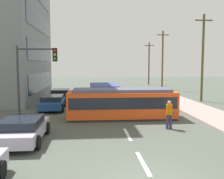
# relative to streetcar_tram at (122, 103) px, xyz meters

# --- Properties ---
(ground_plane) EXTENTS (120.00, 120.00, 0.00)m
(ground_plane) POSITION_rel_streetcar_tram_xyz_m (-0.20, -0.20, -1.08)
(ground_plane) COLOR #4A5148
(lane_stripe_1) EXTENTS (0.16, 2.40, 0.01)m
(lane_stripe_1) POSITION_rel_streetcar_tram_xyz_m (-0.20, -8.20, -1.07)
(lane_stripe_1) COLOR silver
(lane_stripe_1) RESTS_ON ground
(lane_stripe_2) EXTENTS (0.16, 2.40, 0.01)m
(lane_stripe_2) POSITION_rel_streetcar_tram_xyz_m (-0.20, -4.20, -1.07)
(lane_stripe_2) COLOR silver
(lane_stripe_2) RESTS_ON ground
(lane_stripe_3) EXTENTS (0.16, 2.40, 0.01)m
(lane_stripe_3) POSITION_rel_streetcar_tram_xyz_m (-0.20, 6.00, -1.07)
(lane_stripe_3) COLOR silver
(lane_stripe_3) RESTS_ON ground
(lane_stripe_4) EXTENTS (0.16, 2.40, 0.01)m
(lane_stripe_4) POSITION_rel_streetcar_tram_xyz_m (-0.20, 12.00, -1.07)
(lane_stripe_4) COLOR silver
(lane_stripe_4) RESTS_ON ground
(streetcar_tram) EXTENTS (7.45, 2.63, 2.09)m
(streetcar_tram) POSITION_rel_streetcar_tram_xyz_m (0.00, 0.00, 0.00)
(streetcar_tram) COLOR #F4511C
(streetcar_tram) RESTS_ON ground
(city_bus) EXTENTS (2.63, 5.20, 1.85)m
(city_bus) POSITION_rel_streetcar_tram_xyz_m (-0.86, 6.95, -0.02)
(city_bus) COLOR #394597
(city_bus) RESTS_ON ground
(pedestrian_crossing) EXTENTS (0.51, 0.36, 1.67)m
(pedestrian_crossing) POSITION_rel_streetcar_tram_xyz_m (2.39, -3.23, -0.14)
(pedestrian_crossing) COLOR #313051
(pedestrian_crossing) RESTS_ON ground
(parked_sedan_mid) EXTENTS (2.08, 4.30, 1.19)m
(parked_sedan_mid) POSITION_rel_streetcar_tram_xyz_m (-5.46, -5.02, -0.46)
(parked_sedan_mid) COLOR #B9B0CD
(parked_sedan_mid) RESTS_ON ground
(parked_sedan_far) EXTENTS (2.07, 4.44, 1.19)m
(parked_sedan_far) POSITION_rel_streetcar_tram_xyz_m (-5.31, 3.96, -0.46)
(parked_sedan_far) COLOR navy
(parked_sedan_far) RESTS_ON ground
(parked_sedan_furthest) EXTENTS (2.12, 4.47, 1.19)m
(parked_sedan_furthest) POSITION_rel_streetcar_tram_xyz_m (-5.25, 9.51, -0.45)
(parked_sedan_furthest) COLOR black
(parked_sedan_furthest) RESTS_ON ground
(traffic_light_mast) EXTENTS (2.51, 0.33, 4.91)m
(traffic_light_mast) POSITION_rel_streetcar_tram_xyz_m (-5.68, -1.16, 2.35)
(traffic_light_mast) COLOR #333333
(traffic_light_mast) RESTS_ON ground
(utility_pole_mid) EXTENTS (1.80, 0.24, 8.75)m
(utility_pole_mid) POSITION_rel_streetcar_tram_xyz_m (9.19, 7.51, 3.48)
(utility_pole_mid) COLOR brown
(utility_pole_mid) RESTS_ON ground
(utility_pole_far) EXTENTS (1.80, 0.24, 8.70)m
(utility_pole_far) POSITION_rel_streetcar_tram_xyz_m (8.58, 19.67, 3.46)
(utility_pole_far) COLOR brown
(utility_pole_far) RESTS_ON ground
(utility_pole_distant) EXTENTS (1.80, 0.24, 7.91)m
(utility_pole_distant) POSITION_rel_streetcar_tram_xyz_m (8.96, 29.89, 3.06)
(utility_pole_distant) COLOR brown
(utility_pole_distant) RESTS_ON ground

